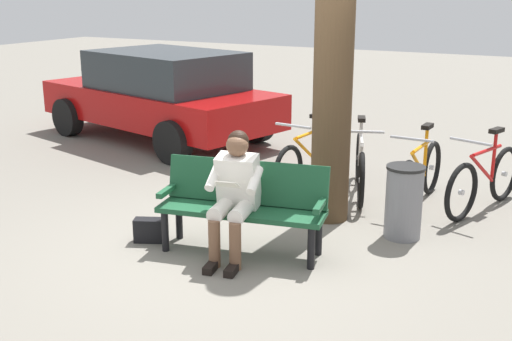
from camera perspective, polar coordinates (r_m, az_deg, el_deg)
ground_plane at (r=6.43m, az=-3.01°, el=-6.80°), size 40.00×40.00×0.00m
bench at (r=6.20m, az=-1.09°, el=-2.64°), size 1.66×0.78×0.87m
person_reading at (r=6.01m, az=-1.89°, el=-1.66°), size 0.54×0.81×1.20m
handbag at (r=6.61m, az=-9.38°, el=-5.22°), size 0.33×0.25×0.24m
tree_trunk at (r=6.84m, az=6.90°, el=10.63°), size 0.42×0.42×3.72m
litter_bin at (r=6.72m, az=12.89°, el=-2.71°), size 0.39×0.39×0.76m
bicycle_blue at (r=7.78m, az=19.47°, el=-0.81°), size 0.64×1.62×0.94m
bicycle_black at (r=7.76m, az=14.22°, el=-0.43°), size 0.48×1.68×0.94m
bicycle_orange at (r=8.02m, az=9.16°, el=0.40°), size 0.70×1.59×0.94m
bicycle_green at (r=8.19m, az=4.67°, el=0.89°), size 0.48×1.68×0.94m
parked_car at (r=10.82m, az=-8.33°, el=6.73°), size 4.51×2.79×1.47m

